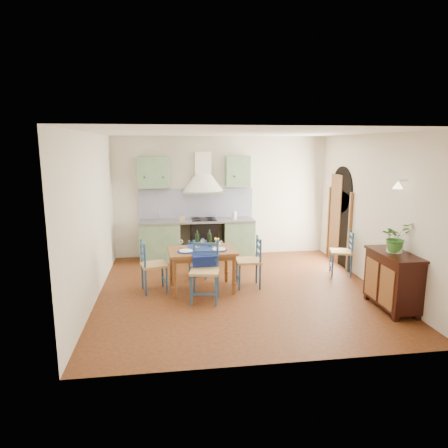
% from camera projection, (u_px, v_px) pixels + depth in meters
% --- Properties ---
extents(floor, '(5.00, 5.00, 0.00)m').
position_uv_depth(floor, '(240.00, 290.00, 7.25)').
color(floor, '#401C0D').
rests_on(floor, ground).
extents(back_wall, '(5.00, 0.96, 2.80)m').
position_uv_depth(back_wall, '(203.00, 213.00, 9.20)').
color(back_wall, beige).
rests_on(back_wall, ground).
extents(right_wall, '(0.26, 5.00, 2.80)m').
position_uv_depth(right_wall, '(367.00, 212.00, 7.59)').
color(right_wall, beige).
rests_on(right_wall, ground).
extents(left_wall, '(0.04, 5.00, 2.80)m').
position_uv_depth(left_wall, '(92.00, 218.00, 6.64)').
color(left_wall, beige).
rests_on(left_wall, ground).
extents(ceiling, '(5.00, 5.00, 0.01)m').
position_uv_depth(ceiling, '(241.00, 132.00, 6.70)').
color(ceiling, white).
rests_on(ceiling, back_wall).
extents(dining_table, '(1.24, 0.94, 1.07)m').
position_uv_depth(dining_table, '(202.00, 254.00, 7.15)').
color(dining_table, brown).
rests_on(dining_table, ground).
extents(chair_near, '(0.55, 0.55, 1.01)m').
position_uv_depth(chair_near, '(205.00, 271.00, 6.68)').
color(chair_near, navy).
rests_on(chair_near, ground).
extents(chair_far, '(0.40, 0.40, 0.79)m').
position_uv_depth(chair_far, '(198.00, 258.00, 7.87)').
color(chair_far, navy).
rests_on(chair_far, ground).
extents(chair_left, '(0.52, 0.52, 0.93)m').
position_uv_depth(chair_left, '(152.00, 265.00, 7.13)').
color(chair_left, navy).
rests_on(chair_left, ground).
extents(chair_right, '(0.46, 0.46, 0.94)m').
position_uv_depth(chair_right, '(250.00, 261.00, 7.36)').
color(chair_right, navy).
rests_on(chair_right, ground).
extents(chair_spare, '(0.52, 0.52, 0.90)m').
position_uv_depth(chair_spare, '(343.00, 252.00, 8.07)').
color(chair_spare, navy).
rests_on(chair_spare, ground).
extents(sideboard, '(0.50, 1.05, 0.94)m').
position_uv_depth(sideboard, '(392.00, 279.00, 6.34)').
color(sideboard, black).
rests_on(sideboard, ground).
extents(potted_plant, '(0.53, 0.50, 0.47)m').
position_uv_depth(potted_plant, '(396.00, 237.00, 6.26)').
color(potted_plant, '#36742C').
rests_on(potted_plant, sideboard).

